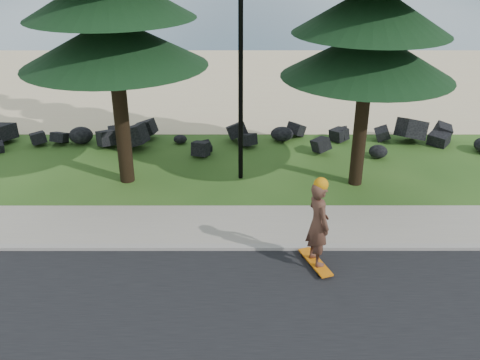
{
  "coord_description": "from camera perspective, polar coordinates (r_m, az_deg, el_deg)",
  "views": [
    {
      "loc": [
        -0.03,
        -11.91,
        7.13
      ],
      "look_at": [
        -0.02,
        0.0,
        1.44
      ],
      "focal_mm": 40.0,
      "sensor_mm": 36.0,
      "label": 1
    }
  ],
  "objects": [
    {
      "name": "skateboarder",
      "position": [
        12.05,
        8.33,
        -4.66
      ],
      "size": [
        0.7,
        1.23,
        2.25
      ],
      "rotation": [
        0.0,
        0.0,
        1.92
      ],
      "color": "orange",
      "rests_on": "ground"
    },
    {
      "name": "lamp_post",
      "position": [
        15.41,
        0.08,
        14.31
      ],
      "size": [
        0.25,
        0.14,
        8.14
      ],
      "color": "black",
      "rests_on": "ground"
    },
    {
      "name": "sidewalk",
      "position": [
        14.04,
        0.09,
        -4.82
      ],
      "size": [
        160.0,
        2.0,
        0.08
      ],
      "primitive_type": "cube",
      "color": "gray",
      "rests_on": "ground"
    },
    {
      "name": "road",
      "position": [
        10.28,
        0.15,
        -18.32
      ],
      "size": [
        160.0,
        7.0,
        0.02
      ],
      "primitive_type": "cube",
      "color": "black",
      "rests_on": "ground"
    },
    {
      "name": "seawall_boulders",
      "position": [
        18.91,
        0.05,
        3.37
      ],
      "size": [
        60.0,
        2.4,
        1.1
      ],
      "primitive_type": null,
      "color": "black",
      "rests_on": "ground"
    },
    {
      "name": "beach_sand",
      "position": [
        27.36,
        0.02,
        10.43
      ],
      "size": [
        160.0,
        15.0,
        0.01
      ],
      "primitive_type": "cube",
      "color": "beige",
      "rests_on": "ground"
    },
    {
      "name": "kerb",
      "position": [
        13.09,
        0.1,
        -7.21
      ],
      "size": [
        160.0,
        0.2,
        0.1
      ],
      "primitive_type": "cube",
      "color": "#A29A92",
      "rests_on": "ground"
    },
    {
      "name": "ground",
      "position": [
        13.88,
        0.09,
        -5.38
      ],
      "size": [
        160.0,
        160.0,
        0.0
      ],
      "primitive_type": "plane",
      "color": "#244816",
      "rests_on": "ground"
    }
  ]
}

